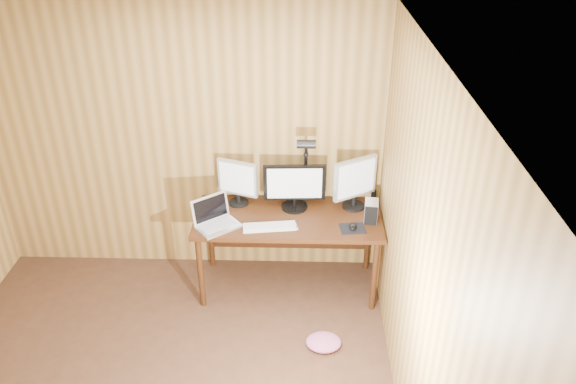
{
  "coord_description": "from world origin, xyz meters",
  "views": [
    {
      "loc": [
        1.05,
        -2.46,
        3.31
      ],
      "look_at": [
        0.93,
        1.58,
        1.02
      ],
      "focal_mm": 35.0,
      "sensor_mm": 36.0,
      "label": 1
    }
  ],
  "objects_px": {
    "monitor_right": "(355,182)",
    "speaker": "(373,196)",
    "mouse": "(353,226)",
    "desk_lamp": "(306,160)",
    "monitor_center": "(294,186)",
    "monitor_left": "(238,181)",
    "laptop": "(215,219)",
    "hard_drive": "(371,211)",
    "desk": "(288,224)",
    "phone": "(294,226)",
    "keyboard": "(269,227)"
  },
  "relations": [
    {
      "from": "monitor_right",
      "to": "laptop",
      "type": "xyz_separation_m",
      "value": [
        -1.18,
        -0.33,
        -0.19
      ]
    },
    {
      "from": "mouse",
      "to": "laptop",
      "type": "bearing_deg",
      "value": 163.2
    },
    {
      "from": "mouse",
      "to": "desk_lamp",
      "type": "height_order",
      "value": "desk_lamp"
    },
    {
      "from": "phone",
      "to": "desk",
      "type": "bearing_deg",
      "value": 89.26
    },
    {
      "from": "mouse",
      "to": "desk_lamp",
      "type": "xyz_separation_m",
      "value": [
        -0.39,
        0.4,
        0.41
      ]
    },
    {
      "from": "hard_drive",
      "to": "desk",
      "type": "bearing_deg",
      "value": 178.13
    },
    {
      "from": "monitor_center",
      "to": "monitor_left",
      "type": "height_order",
      "value": "monitor_left"
    },
    {
      "from": "laptop",
      "to": "speaker",
      "type": "distance_m",
      "value": 1.43
    },
    {
      "from": "monitor_left",
      "to": "hard_drive",
      "type": "height_order",
      "value": "monitor_left"
    },
    {
      "from": "hard_drive",
      "to": "phone",
      "type": "xyz_separation_m",
      "value": [
        -0.65,
        -0.13,
        -0.08
      ]
    },
    {
      "from": "monitor_center",
      "to": "speaker",
      "type": "distance_m",
      "value": 0.74
    },
    {
      "from": "speaker",
      "to": "mouse",
      "type": "bearing_deg",
      "value": -115.29
    },
    {
      "from": "mouse",
      "to": "monitor_left",
      "type": "bearing_deg",
      "value": 143.42
    },
    {
      "from": "monitor_center",
      "to": "speaker",
      "type": "relative_size",
      "value": 4.94
    },
    {
      "from": "monitor_left",
      "to": "monitor_right",
      "type": "height_order",
      "value": "monitor_right"
    },
    {
      "from": "monitor_center",
      "to": "laptop",
      "type": "height_order",
      "value": "monitor_center"
    },
    {
      "from": "speaker",
      "to": "desk_lamp",
      "type": "height_order",
      "value": "desk_lamp"
    },
    {
      "from": "keyboard",
      "to": "speaker",
      "type": "bearing_deg",
      "value": 19.47
    },
    {
      "from": "laptop",
      "to": "speaker",
      "type": "height_order",
      "value": "laptop"
    },
    {
      "from": "hard_drive",
      "to": "keyboard",
      "type": "bearing_deg",
      "value": -163.37
    },
    {
      "from": "laptop",
      "to": "desk_lamp",
      "type": "xyz_separation_m",
      "value": [
        0.76,
        0.37,
        0.37
      ]
    },
    {
      "from": "laptop",
      "to": "keyboard",
      "type": "relative_size",
      "value": 0.94
    },
    {
      "from": "monitor_right",
      "to": "speaker",
      "type": "bearing_deg",
      "value": -1.08
    },
    {
      "from": "desk",
      "to": "monitor_center",
      "type": "distance_m",
      "value": 0.35
    },
    {
      "from": "keyboard",
      "to": "mouse",
      "type": "bearing_deg",
      "value": -7.21
    },
    {
      "from": "monitor_center",
      "to": "monitor_left",
      "type": "distance_m",
      "value": 0.5
    },
    {
      "from": "desk_lamp",
      "to": "speaker",
      "type": "bearing_deg",
      "value": 3.16
    },
    {
      "from": "desk",
      "to": "monitor_right",
      "type": "relative_size",
      "value": 3.41
    },
    {
      "from": "monitor_right",
      "to": "hard_drive",
      "type": "relative_size",
      "value": 2.64
    },
    {
      "from": "desk_lamp",
      "to": "monitor_center",
      "type": "bearing_deg",
      "value": -145.17
    },
    {
      "from": "monitor_left",
      "to": "desk",
      "type": "bearing_deg",
      "value": 3.34
    },
    {
      "from": "laptop",
      "to": "phone",
      "type": "bearing_deg",
      "value": -40.06
    },
    {
      "from": "monitor_center",
      "to": "desk_lamp",
      "type": "relative_size",
      "value": 0.77
    },
    {
      "from": "laptop",
      "to": "mouse",
      "type": "distance_m",
      "value": 1.15
    },
    {
      "from": "hard_drive",
      "to": "desk_lamp",
      "type": "height_order",
      "value": "desk_lamp"
    },
    {
      "from": "keyboard",
      "to": "mouse",
      "type": "xyz_separation_m",
      "value": [
        0.69,
        0.01,
        0.01
      ]
    },
    {
      "from": "monitor_right",
      "to": "laptop",
      "type": "distance_m",
      "value": 1.24
    },
    {
      "from": "mouse",
      "to": "desk_lamp",
      "type": "distance_m",
      "value": 0.69
    },
    {
      "from": "laptop",
      "to": "hard_drive",
      "type": "relative_size",
      "value": 2.4
    },
    {
      "from": "monitor_left",
      "to": "monitor_right",
      "type": "bearing_deg",
      "value": 18.3
    },
    {
      "from": "monitor_left",
      "to": "keyboard",
      "type": "distance_m",
      "value": 0.53
    },
    {
      "from": "mouse",
      "to": "phone",
      "type": "xyz_separation_m",
      "value": [
        -0.49,
        0.01,
        -0.02
      ]
    },
    {
      "from": "monitor_left",
      "to": "mouse",
      "type": "xyz_separation_m",
      "value": [
        0.99,
        -0.38,
        -0.2
      ]
    },
    {
      "from": "desk",
      "to": "laptop",
      "type": "height_order",
      "value": "laptop"
    },
    {
      "from": "desk",
      "to": "monitor_left",
      "type": "xyz_separation_m",
      "value": [
        -0.45,
        0.13,
        0.35
      ]
    },
    {
      "from": "keyboard",
      "to": "phone",
      "type": "height_order",
      "value": "keyboard"
    },
    {
      "from": "phone",
      "to": "monitor_right",
      "type": "bearing_deg",
      "value": 19.99
    },
    {
      "from": "phone",
      "to": "keyboard",
      "type": "bearing_deg",
      "value": 170.73
    },
    {
      "from": "mouse",
      "to": "speaker",
      "type": "bearing_deg",
      "value": 49.24
    },
    {
      "from": "phone",
      "to": "laptop",
      "type": "bearing_deg",
      "value": 164.98
    }
  ]
}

